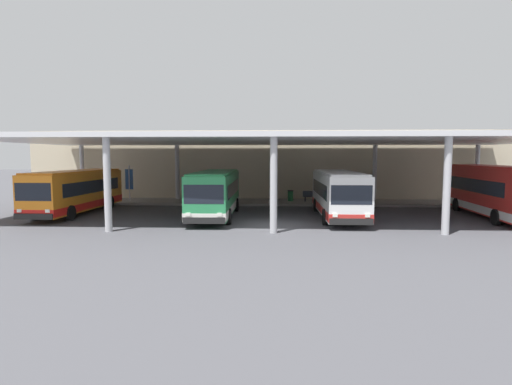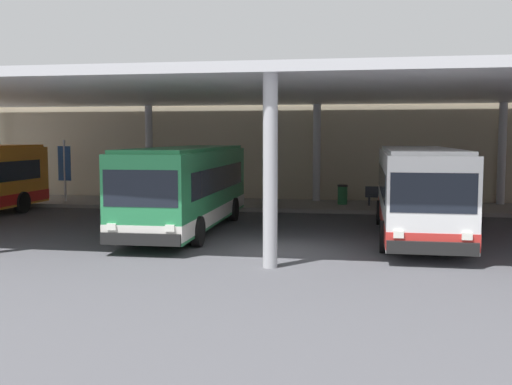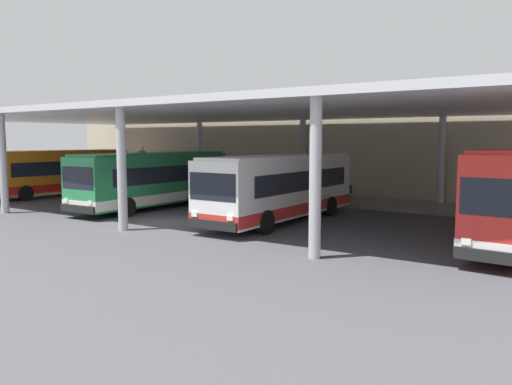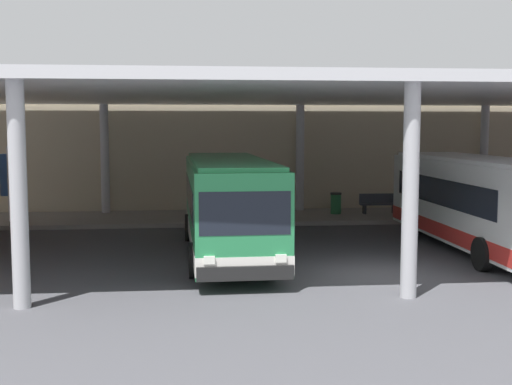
% 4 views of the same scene
% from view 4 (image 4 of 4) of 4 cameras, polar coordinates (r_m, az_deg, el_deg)
% --- Properties ---
extents(ground_plane, '(200.00, 200.00, 0.00)m').
position_cam_4_polar(ground_plane, '(19.30, 10.53, -6.98)').
color(ground_plane, '#47474C').
extents(platform_kerb, '(42.00, 4.50, 0.18)m').
position_cam_4_polar(platform_kerb, '(30.57, 4.32, -2.08)').
color(platform_kerb, gray).
rests_on(platform_kerb, ground).
extents(station_building_facade, '(48.00, 1.60, 6.67)m').
position_cam_4_polar(station_building_facade, '(33.51, 3.37, 4.18)').
color(station_building_facade, '#C1B293').
rests_on(station_building_facade, ground).
extents(canopy_shelter, '(40.00, 17.00, 5.55)m').
position_cam_4_polar(canopy_shelter, '(24.19, 7.05, 8.21)').
color(canopy_shelter, silver).
rests_on(canopy_shelter, ground).
extents(bus_second_bay, '(2.88, 10.58, 3.17)m').
position_cam_4_polar(bus_second_bay, '(21.65, -2.41, -1.08)').
color(bus_second_bay, '#28844C').
rests_on(bus_second_bay, ground).
extents(bus_middle_bay, '(2.75, 10.54, 3.17)m').
position_cam_4_polar(bus_middle_bay, '(23.73, 18.43, -0.77)').
color(bus_middle_bay, white).
rests_on(bus_middle_bay, ground).
extents(bench_waiting, '(1.80, 0.45, 0.92)m').
position_cam_4_polar(bench_waiting, '(31.35, 10.52, -0.91)').
color(bench_waiting, '#383D47').
rests_on(bench_waiting, platform_kerb).
extents(trash_bin, '(0.52, 0.52, 0.98)m').
position_cam_4_polar(trash_bin, '(30.95, 6.88, -0.91)').
color(trash_bin, '#236638').
rests_on(trash_bin, platform_kerb).
extents(banner_sign, '(0.70, 0.12, 3.20)m').
position_cam_4_polar(banner_sign, '(30.06, -20.51, 1.08)').
color(banner_sign, '#B2B2B7').
rests_on(banner_sign, platform_kerb).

